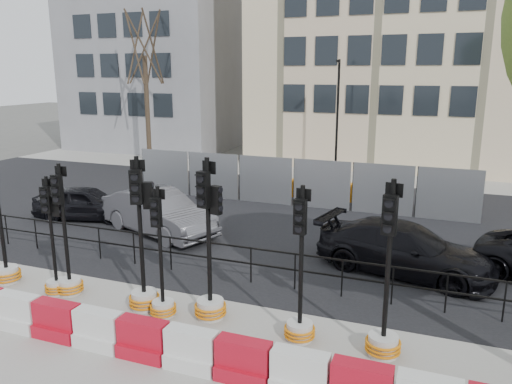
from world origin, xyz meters
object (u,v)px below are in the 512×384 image
at_px(traffic_signal_a, 4,256).
at_px(car_a, 86,203).
at_px(car_c, 404,249).
at_px(traffic_signal_h, 384,322).
at_px(traffic_signal_d, 143,275).

bearing_deg(traffic_signal_a, car_a, 128.00).
bearing_deg(car_a, car_c, -110.03).
relative_size(traffic_signal_h, car_c, 0.69).
height_order(traffic_signal_d, traffic_signal_h, traffic_signal_d).
height_order(traffic_signal_a, traffic_signal_d, traffic_signal_d).
height_order(traffic_signal_d, car_c, traffic_signal_d).
xyz_separation_m(traffic_signal_a, traffic_signal_h, (9.72, -0.02, 0.00)).
distance_m(traffic_signal_h, car_a, 12.84).
distance_m(traffic_signal_d, car_a, 8.22).
bearing_deg(car_a, traffic_signal_d, -146.51).
xyz_separation_m(traffic_signal_a, car_c, (9.73, 4.41, -0.04)).
bearing_deg(traffic_signal_a, traffic_signal_d, 19.30).
bearing_deg(traffic_signal_h, traffic_signal_d, -170.65).
bearing_deg(car_c, traffic_signal_d, 141.50).
xyz_separation_m(traffic_signal_h, car_c, (0.01, 4.44, -0.04)).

